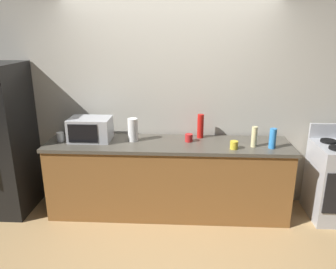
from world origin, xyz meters
name	(u,v)px	position (x,y,z in m)	size (l,w,h in m)	color
ground_plane	(166,230)	(0.00, 0.00, 0.00)	(8.00, 8.00, 0.00)	tan
back_wall	(170,98)	(0.00, 0.81, 1.35)	(6.40, 0.10, 2.70)	beige
counter_run	(168,178)	(0.00, 0.40, 0.45)	(2.84, 0.64, 0.90)	brown
microwave	(90,129)	(-0.92, 0.45, 1.04)	(0.48, 0.35, 0.27)	#B7BABF
paper_towel_roll	(133,130)	(-0.41, 0.45, 1.04)	(0.12, 0.12, 0.27)	white
bottle_hot_sauce	(200,126)	(0.38, 0.61, 1.04)	(0.08, 0.08, 0.29)	red
bottle_hand_soap	(254,137)	(0.97, 0.32, 1.02)	(0.06, 0.06, 0.23)	beige
bottle_spray_cleaner	(273,138)	(1.16, 0.28, 1.01)	(0.08, 0.08, 0.23)	#338CE5
mug_white	(60,137)	(-1.27, 0.39, 0.95)	(0.09, 0.09, 0.11)	white
mug_yellow	(234,145)	(0.74, 0.23, 0.95)	(0.09, 0.09, 0.09)	yellow
mug_red	(189,138)	(0.24, 0.46, 0.94)	(0.09, 0.09, 0.09)	red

